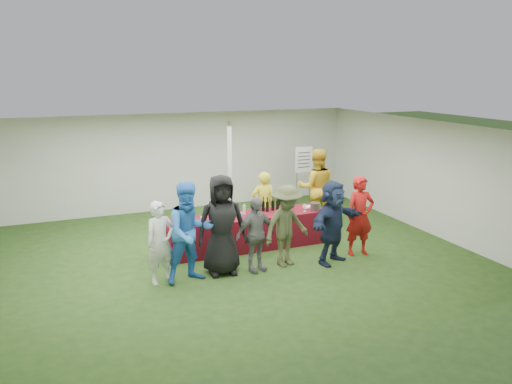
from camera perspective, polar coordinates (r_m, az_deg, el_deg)
name	(u,v)px	position (r m, az deg, el deg)	size (l,w,h in m)	color
ground	(227,254)	(10.74, -3.34, -7.14)	(60.00, 60.00, 0.00)	#284719
tent	(230,180)	(11.60, -2.99, 1.40)	(10.00, 10.00, 10.00)	white
serving_table	(248,231)	(11.01, -0.97, -4.52)	(3.60, 0.80, 0.75)	maroon
wine_bottles	(274,205)	(11.24, 2.02, -1.51)	(0.89, 0.16, 0.32)	black
wine_glasses	(232,215)	(10.49, -2.73, -2.68)	(2.76, 0.12, 0.16)	silver
water_bottle	(244,210)	(10.93, -1.36, -2.04)	(0.07, 0.07, 0.23)	silver
bar_towel	(309,207)	(11.56, 6.08, -1.69)	(0.25, 0.18, 0.03)	white
dump_bucket	(315,207)	(11.31, 6.76, -1.66)	(0.22, 0.22, 0.18)	slate
wine_list_sign	(304,165)	(13.74, 5.47, 3.14)	(0.50, 0.03, 1.80)	slate
staff_pourer	(263,205)	(11.62, 0.85, -1.45)	(0.57, 0.37, 1.56)	yellow
staff_back	(316,187)	(12.57, 6.90, 0.52)	(0.95, 0.74, 1.95)	gold
customer_0	(161,243)	(9.28, -10.84, -5.70)	(0.56, 0.37, 1.55)	silver
customer_1	(190,232)	(9.21, -7.56, -4.60)	(0.92, 0.72, 1.89)	blue
customer_2	(222,225)	(9.49, -3.94, -3.77)	(0.95, 0.62, 1.94)	black
customer_3	(255,235)	(9.65, -0.06, -4.89)	(0.87, 0.36, 1.48)	slate
customer_4	(286,226)	(9.92, 3.50, -3.89)	(1.07, 0.61, 1.65)	#44492A
customer_5	(333,222)	(10.16, 8.76, -3.42)	(1.59, 0.51, 1.71)	#1A2540
customer_6	(360,216)	(10.71, 11.80, -2.69)	(0.62, 0.41, 1.70)	#A41310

